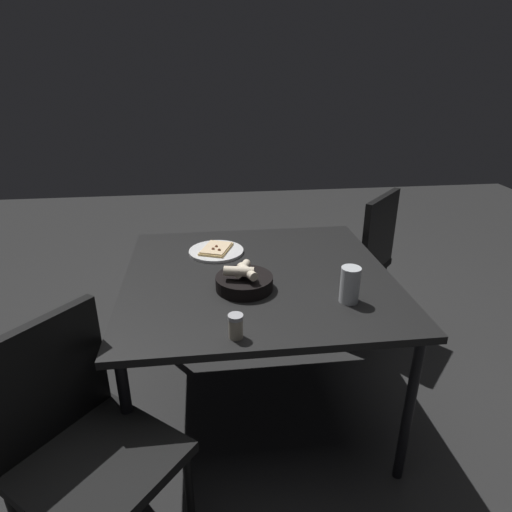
# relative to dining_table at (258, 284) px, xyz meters

# --- Properties ---
(ground) EXTENTS (8.00, 8.00, 0.00)m
(ground) POSITION_rel_dining_table_xyz_m (0.00, 0.00, -0.67)
(ground) COLOR #272727
(dining_table) EXTENTS (1.17, 1.13, 0.72)m
(dining_table) POSITION_rel_dining_table_xyz_m (0.00, 0.00, 0.00)
(dining_table) COLOR black
(dining_table) RESTS_ON ground
(pizza_plate) EXTENTS (0.27, 0.27, 0.04)m
(pizza_plate) POSITION_rel_dining_table_xyz_m (-0.17, 0.26, 0.06)
(pizza_plate) COLOR white
(pizza_plate) RESTS_ON dining_table
(bread_basket) EXTENTS (0.24, 0.24, 0.12)m
(bread_basket) POSITION_rel_dining_table_xyz_m (-0.07, -0.13, 0.09)
(bread_basket) COLOR black
(bread_basket) RESTS_ON dining_table
(beer_glass) EXTENTS (0.08, 0.08, 0.14)m
(beer_glass) POSITION_rel_dining_table_xyz_m (0.32, -0.28, 0.11)
(beer_glass) COLOR silver
(beer_glass) RESTS_ON dining_table
(pepper_shaker) EXTENTS (0.05, 0.05, 0.09)m
(pepper_shaker) POSITION_rel_dining_table_xyz_m (-0.14, -0.48, 0.09)
(pepper_shaker) COLOR #BFB299
(pepper_shaker) RESTS_ON dining_table
(chair_near) EXTENTS (0.62, 0.62, 0.91)m
(chair_near) POSITION_rel_dining_table_xyz_m (0.69, 0.60, -0.15)
(chair_near) COLOR black
(chair_near) RESTS_ON ground
(chair_far) EXTENTS (0.62, 0.62, 0.88)m
(chair_far) POSITION_rel_dining_table_xyz_m (-0.65, -0.65, -0.16)
(chair_far) COLOR black
(chair_far) RESTS_ON ground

